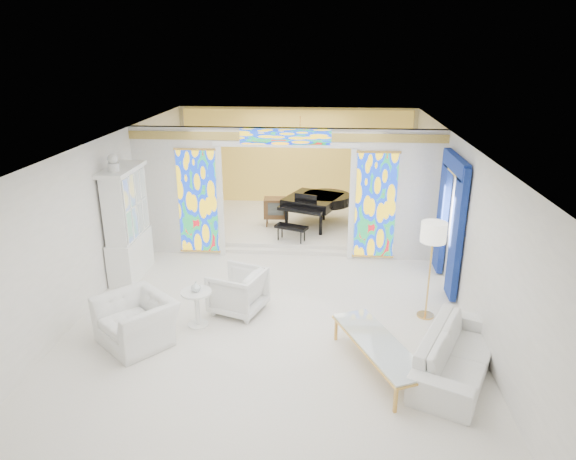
# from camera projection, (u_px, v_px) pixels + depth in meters

# --- Properties ---
(floor) EXTENTS (12.00, 12.00, 0.00)m
(floor) POSITION_uv_depth(u_px,v_px,m) (278.00, 293.00, 10.33)
(floor) COLOR white
(floor) RESTS_ON ground
(ceiling) EXTENTS (7.00, 12.00, 0.02)m
(ceiling) POSITION_uv_depth(u_px,v_px,m) (277.00, 144.00, 9.31)
(ceiling) COLOR silver
(ceiling) RESTS_ON wall_back
(wall_back) EXTENTS (7.00, 0.02, 3.00)m
(wall_back) POSITION_uv_depth(u_px,v_px,m) (297.00, 158.00, 15.45)
(wall_back) COLOR silver
(wall_back) RESTS_ON floor
(wall_front) EXTENTS (7.00, 0.02, 3.00)m
(wall_front) POSITION_uv_depth(u_px,v_px,m) (205.00, 459.00, 4.19)
(wall_front) COLOR silver
(wall_front) RESTS_ON floor
(wall_left) EXTENTS (0.02, 12.00, 3.00)m
(wall_left) POSITION_uv_depth(u_px,v_px,m) (100.00, 218.00, 10.08)
(wall_left) COLOR silver
(wall_left) RESTS_ON floor
(wall_right) EXTENTS (0.02, 12.00, 3.00)m
(wall_right) POSITION_uv_depth(u_px,v_px,m) (464.00, 227.00, 9.56)
(wall_right) COLOR silver
(wall_right) RESTS_ON floor
(partition_wall) EXTENTS (7.00, 0.22, 3.00)m
(partition_wall) POSITION_uv_depth(u_px,v_px,m) (286.00, 188.00, 11.64)
(partition_wall) COLOR silver
(partition_wall) RESTS_ON floor
(stained_glass_left) EXTENTS (0.90, 0.04, 2.40)m
(stained_glass_left) POSITION_uv_depth(u_px,v_px,m) (198.00, 202.00, 11.81)
(stained_glass_left) COLOR gold
(stained_glass_left) RESTS_ON partition_wall
(stained_glass_right) EXTENTS (0.90, 0.04, 2.40)m
(stained_glass_right) POSITION_uv_depth(u_px,v_px,m) (375.00, 206.00, 11.51)
(stained_glass_right) COLOR gold
(stained_glass_right) RESTS_ON partition_wall
(stained_glass_transom) EXTENTS (2.00, 0.04, 0.34)m
(stained_glass_transom) POSITION_uv_depth(u_px,v_px,m) (285.00, 137.00, 11.15)
(stained_glass_transom) COLOR gold
(stained_glass_transom) RESTS_ON partition_wall
(alcove_platform) EXTENTS (6.80, 3.80, 0.18)m
(alcove_platform) POSITION_uv_depth(u_px,v_px,m) (292.00, 223.00, 14.14)
(alcove_platform) COLOR white
(alcove_platform) RESTS_ON floor
(gold_curtain_back) EXTENTS (6.70, 0.10, 2.90)m
(gold_curtain_back) POSITION_uv_depth(u_px,v_px,m) (297.00, 159.00, 15.33)
(gold_curtain_back) COLOR #FCDC57
(gold_curtain_back) RESTS_ON wall_back
(chandelier) EXTENTS (0.48, 0.48, 0.30)m
(chandelier) POSITION_uv_depth(u_px,v_px,m) (300.00, 134.00, 13.20)
(chandelier) COLOR gold
(chandelier) RESTS_ON ceiling
(blue_drapes) EXTENTS (0.14, 1.85, 2.65)m
(blue_drapes) POSITION_uv_depth(u_px,v_px,m) (451.00, 212.00, 10.20)
(blue_drapes) COLOR navy
(blue_drapes) RESTS_ON wall_right
(china_cabinet) EXTENTS (0.56, 1.46, 2.72)m
(china_cabinet) POSITION_uv_depth(u_px,v_px,m) (127.00, 224.00, 10.73)
(china_cabinet) COLOR white
(china_cabinet) RESTS_ON floor
(armchair_left) EXTENTS (1.59, 1.57, 0.78)m
(armchair_left) POSITION_uv_depth(u_px,v_px,m) (136.00, 321.00, 8.50)
(armchair_left) COLOR white
(armchair_left) RESTS_ON floor
(armchair_right) EXTENTS (1.15, 1.13, 0.83)m
(armchair_right) POSITION_uv_depth(u_px,v_px,m) (238.00, 291.00, 9.48)
(armchair_right) COLOR silver
(armchair_right) RESTS_ON floor
(sofa) EXTENTS (1.78, 2.46, 0.67)m
(sofa) POSITION_uv_depth(u_px,v_px,m) (457.00, 353.00, 7.69)
(sofa) COLOR silver
(sofa) RESTS_ON floor
(side_table) EXTENTS (0.68, 0.68, 0.67)m
(side_table) POSITION_uv_depth(u_px,v_px,m) (197.00, 303.00, 8.98)
(side_table) COLOR white
(side_table) RESTS_ON floor
(vase) EXTENTS (0.19, 0.19, 0.18)m
(vase) POSITION_uv_depth(u_px,v_px,m) (196.00, 286.00, 8.87)
(vase) COLOR silver
(vase) RESTS_ON side_table
(coffee_table) EXTENTS (1.42, 2.15, 0.46)m
(coffee_table) POSITION_uv_depth(u_px,v_px,m) (379.00, 345.00, 7.76)
(coffee_table) COLOR silver
(coffee_table) RESTS_ON floor
(floor_lamp) EXTENTS (0.58, 0.58, 1.82)m
(floor_lamp) POSITION_uv_depth(u_px,v_px,m) (433.00, 237.00, 8.91)
(floor_lamp) COLOR gold
(floor_lamp) RESTS_ON floor
(grand_piano) EXTENTS (2.09, 2.52, 0.97)m
(grand_piano) POSITION_uv_depth(u_px,v_px,m) (318.00, 201.00, 13.50)
(grand_piano) COLOR black
(grand_piano) RESTS_ON alcove_platform
(tv_console) EXTENTS (0.67, 0.48, 0.74)m
(tv_console) POSITION_uv_depth(u_px,v_px,m) (276.00, 208.00, 13.50)
(tv_console) COLOR brown
(tv_console) RESTS_ON alcove_platform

